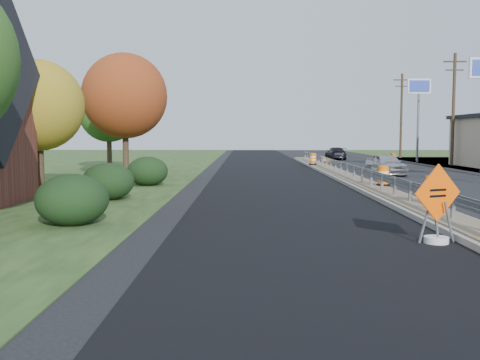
{
  "coord_description": "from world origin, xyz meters",
  "views": [
    {
      "loc": [
        -5.99,
        -21.3,
        2.63
      ],
      "look_at": [
        -6.16,
        -3.3,
        1.1
      ],
      "focal_mm": 40.0,
      "sensor_mm": 36.0,
      "label": 1
    }
  ],
  "objects_px": {
    "car_silver": "(386,164)",
    "caution_sign": "(437,223)",
    "barrel_median_far": "(313,159)",
    "barrel_median_mid": "(383,176)",
    "barrel_shoulder_far": "(393,159)",
    "barrel_median_near": "(433,191)",
    "car_dark_far": "(336,153)"
  },
  "relations": [
    {
      "from": "caution_sign",
      "to": "barrel_shoulder_far",
      "type": "relative_size",
      "value": 2.03
    },
    {
      "from": "barrel_median_mid",
      "to": "car_silver",
      "type": "relative_size",
      "value": 0.22
    },
    {
      "from": "barrel_median_far",
      "to": "caution_sign",
      "type": "bearing_deg",
      "value": -91.53
    },
    {
      "from": "caution_sign",
      "to": "barrel_median_far",
      "type": "xyz_separation_m",
      "value": [
        0.8,
        30.03,
        0.18
      ]
    },
    {
      "from": "car_dark_far",
      "to": "car_silver",
      "type": "bearing_deg",
      "value": 90.62
    },
    {
      "from": "barrel_median_near",
      "to": "barrel_median_far",
      "type": "bearing_deg",
      "value": 92.59
    },
    {
      "from": "barrel_median_far",
      "to": "car_silver",
      "type": "height_order",
      "value": "car_silver"
    },
    {
      "from": "barrel_median_mid",
      "to": "car_silver",
      "type": "height_order",
      "value": "car_silver"
    },
    {
      "from": "caution_sign",
      "to": "car_silver",
      "type": "distance_m",
      "value": 22.53
    },
    {
      "from": "caution_sign",
      "to": "barrel_shoulder_far",
      "type": "distance_m",
      "value": 36.28
    },
    {
      "from": "car_silver",
      "to": "caution_sign",
      "type": "bearing_deg",
      "value": -108.18
    },
    {
      "from": "barrel_shoulder_far",
      "to": "car_dark_far",
      "type": "relative_size",
      "value": 0.21
    },
    {
      "from": "barrel_median_near",
      "to": "barrel_median_mid",
      "type": "relative_size",
      "value": 1.04
    },
    {
      "from": "barrel_median_far",
      "to": "car_dark_far",
      "type": "distance_m",
      "value": 14.12
    },
    {
      "from": "caution_sign",
      "to": "barrel_shoulder_far",
      "type": "height_order",
      "value": "caution_sign"
    },
    {
      "from": "barrel_median_near",
      "to": "caution_sign",
      "type": "bearing_deg",
      "value": -108.46
    },
    {
      "from": "barrel_median_near",
      "to": "barrel_shoulder_far",
      "type": "relative_size",
      "value": 1.01
    },
    {
      "from": "car_silver",
      "to": "car_dark_far",
      "type": "distance_m",
      "value": 21.47
    },
    {
      "from": "barrel_median_mid",
      "to": "caution_sign",
      "type": "bearing_deg",
      "value": -98.73
    },
    {
      "from": "barrel_shoulder_far",
      "to": "car_silver",
      "type": "relative_size",
      "value": 0.23
    },
    {
      "from": "barrel_median_mid",
      "to": "car_dark_far",
      "type": "bearing_deg",
      "value": 84.46
    },
    {
      "from": "barrel_median_mid",
      "to": "barrel_median_far",
      "type": "height_order",
      "value": "barrel_median_mid"
    },
    {
      "from": "car_silver",
      "to": "car_dark_far",
      "type": "xyz_separation_m",
      "value": [
        0.36,
        21.47,
        -0.06
      ]
    },
    {
      "from": "caution_sign",
      "to": "barrel_median_far",
      "type": "distance_m",
      "value": 30.04
    },
    {
      "from": "barrel_median_mid",
      "to": "car_silver",
      "type": "bearing_deg",
      "value": 74.62
    },
    {
      "from": "caution_sign",
      "to": "car_silver",
      "type": "relative_size",
      "value": 0.46
    },
    {
      "from": "barrel_shoulder_far",
      "to": "barrel_median_far",
      "type": "bearing_deg",
      "value": -146.49
    },
    {
      "from": "barrel_shoulder_far",
      "to": "barrel_median_mid",
      "type": "bearing_deg",
      "value": -106.49
    },
    {
      "from": "barrel_median_near",
      "to": "barrel_shoulder_far",
      "type": "xyz_separation_m",
      "value": [
        6.76,
        29.53,
        -0.24
      ]
    },
    {
      "from": "barrel_median_mid",
      "to": "barrel_median_near",
      "type": "bearing_deg",
      "value": -90.0
    },
    {
      "from": "caution_sign",
      "to": "barrel_median_mid",
      "type": "distance_m",
      "value": 12.55
    },
    {
      "from": "caution_sign",
      "to": "barrel_median_mid",
      "type": "xyz_separation_m",
      "value": [
        1.9,
        12.4,
        0.18
      ]
    }
  ]
}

